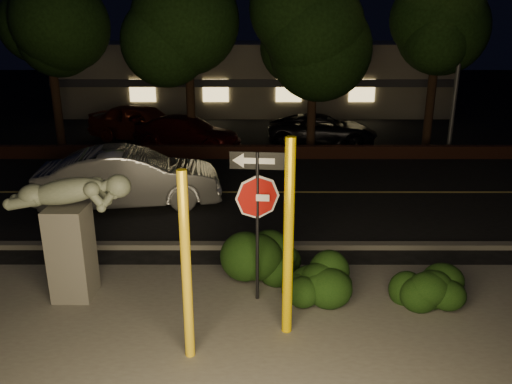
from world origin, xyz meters
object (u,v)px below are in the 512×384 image
at_px(yellow_pole_right, 288,240).
at_px(parked_car_dark, 322,130).
at_px(streetlight, 460,17).
at_px(signpost, 257,198).
at_px(parked_car_darkred, 188,132).
at_px(parked_car_red, 142,123).
at_px(sculpture, 70,224).
at_px(yellow_pole_left, 186,269).
at_px(silver_sedan, 131,178).

xyz_separation_m(yellow_pole_right, parked_car_dark, (2.34, 14.21, -1.01)).
bearing_deg(streetlight, signpost, -135.60).
height_order(streetlight, parked_car_darkred, streetlight).
height_order(parked_car_red, parked_car_darkred, parked_car_red).
xyz_separation_m(signpost, sculpture, (-3.37, 0.10, -0.53)).
height_order(signpost, parked_car_darkred, signpost).
distance_m(yellow_pole_left, yellow_pole_right, 1.67).
relative_size(sculpture, silver_sedan, 0.48).
height_order(yellow_pole_left, parked_car_darkred, yellow_pole_left).
relative_size(signpost, parked_car_red, 0.58).
bearing_deg(parked_car_dark, silver_sedan, 146.29).
xyz_separation_m(streetlight, parked_car_darkred, (-10.50, 0.99, -4.55)).
bearing_deg(parked_car_red, yellow_pole_right, -139.41).
bearing_deg(parked_car_darkred, streetlight, -75.12).
bearing_deg(yellow_pole_right, signpost, 115.22).
relative_size(yellow_pole_right, silver_sedan, 0.66).
height_order(yellow_pole_right, silver_sedan, yellow_pole_right).
height_order(yellow_pole_right, parked_car_dark, yellow_pole_right).
bearing_deg(streetlight, yellow_pole_right, -131.69).
bearing_deg(parked_car_darkred, yellow_pole_right, -145.57).
bearing_deg(parked_car_dark, yellow_pole_right, 175.75).
height_order(signpost, streetlight, streetlight).
height_order(silver_sedan, parked_car_red, parked_car_red).
relative_size(yellow_pole_right, sculpture, 1.38).
relative_size(parked_car_darkred, parked_car_dark, 0.99).
distance_m(yellow_pole_right, sculpture, 4.03).
distance_m(parked_car_red, parked_car_dark, 7.99).
relative_size(streetlight, parked_car_darkred, 1.90).
distance_m(streetlight, silver_sedan, 13.51).
bearing_deg(signpost, streetlight, 62.01).
distance_m(yellow_pole_right, parked_car_dark, 14.43).
xyz_separation_m(yellow_pole_left, parked_car_darkred, (-1.88, 14.15, -0.83)).
bearing_deg(parked_car_darkred, parked_car_red, 77.24).
bearing_deg(parked_car_dark, parked_car_darkred, 102.22).
bearing_deg(yellow_pole_right, silver_sedan, 122.95).
height_order(yellow_pole_left, sculpture, yellow_pole_left).
relative_size(streetlight, silver_sedan, 1.76).
relative_size(signpost, silver_sedan, 0.57).
distance_m(signpost, sculpture, 3.42).
height_order(streetlight, parked_car_dark, streetlight).
bearing_deg(yellow_pole_left, parked_car_red, 104.72).
height_order(sculpture, parked_car_red, sculpture).
bearing_deg(yellow_pole_left, signpost, 58.50).
bearing_deg(signpost, silver_sedan, 129.82).
xyz_separation_m(yellow_pole_right, sculpture, (-3.86, 1.14, -0.17)).
height_order(sculpture, parked_car_darkred, sculpture).
bearing_deg(parked_car_dark, sculpture, 159.70).
height_order(silver_sedan, parked_car_darkred, silver_sedan).
bearing_deg(yellow_pole_left, parked_car_darkred, 97.58).
bearing_deg(sculpture, parked_car_darkred, 88.62).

